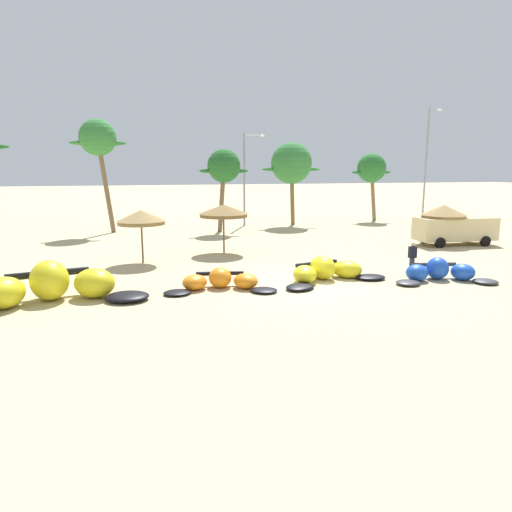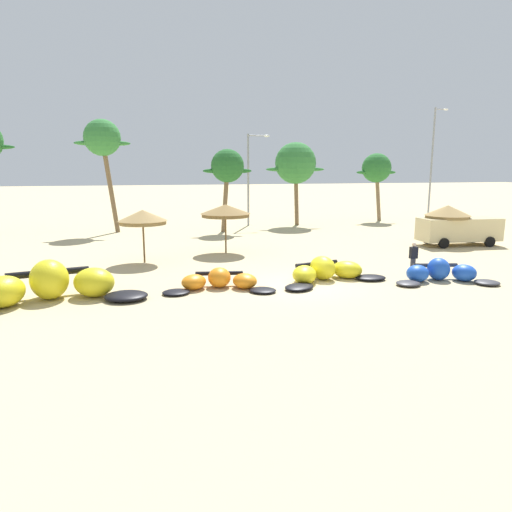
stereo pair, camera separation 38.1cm
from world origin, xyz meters
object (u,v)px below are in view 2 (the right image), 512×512
at_px(kite_far_left, 50,286).
at_px(lamppost_west, 250,174).
at_px(parked_van, 457,229).
at_px(palm_left_of_gap, 227,167).
at_px(palm_center_left, 296,164).
at_px(kite_left_of_center, 326,272).
at_px(palm_left, 102,140).
at_px(kite_center, 441,273).
at_px(palm_center_right, 377,169).
at_px(lamppost_west_center, 433,159).
at_px(kite_left, 219,281).
at_px(beach_umbrella_near_palms, 448,212).
at_px(beach_umbrella_near_van, 143,217).
at_px(person_by_umbrellas, 413,259).
at_px(beach_umbrella_middle, 225,211).

xyz_separation_m(kite_far_left, lamppost_west, (13.30, 21.57, 3.99)).
relative_size(parked_van, palm_left_of_gap, 0.83).
bearing_deg(palm_center_left, palm_left_of_gap, -157.84).
height_order(parked_van, palm_left_of_gap, palm_left_of_gap).
distance_m(kite_left_of_center, palm_left, 23.27).
relative_size(kite_center, palm_center_right, 0.74).
bearing_deg(lamppost_west_center, kite_left, -139.56).
bearing_deg(beach_umbrella_near_palms, palm_left_of_gap, 141.06).
bearing_deg(kite_far_left, beach_umbrella_near_van, 61.69).
height_order(beach_umbrella_near_van, palm_left_of_gap, palm_left_of_gap).
relative_size(parked_van, person_by_umbrellas, 3.39).
distance_m(kite_center, person_by_umbrellas, 1.50).
bearing_deg(kite_left, palm_center_right, 48.59).
height_order(palm_left_of_gap, palm_center_right, palm_left_of_gap).
bearing_deg(palm_center_right, beach_umbrella_near_van, -145.40).
bearing_deg(kite_center, palm_center_left, 88.46).
distance_m(kite_far_left, palm_center_right, 34.63).
height_order(beach_umbrella_near_van, palm_left, palm_left).
relative_size(palm_left, palm_left_of_gap, 1.34).
bearing_deg(kite_left_of_center, lamppost_west, 85.59).
height_order(kite_left, beach_umbrella_middle, beach_umbrella_middle).
xyz_separation_m(kite_far_left, kite_center, (16.71, -0.99, -0.21)).
bearing_deg(kite_far_left, palm_center_right, 40.48).
relative_size(kite_far_left, kite_left, 1.47).
height_order(beach_umbrella_near_van, beach_umbrella_near_palms, beach_umbrella_near_van).
bearing_deg(palm_left_of_gap, beach_umbrella_near_van, -121.34).
bearing_deg(palm_left_of_gap, beach_umbrella_middle, -101.91).
bearing_deg(kite_far_left, palm_center_left, 50.35).
bearing_deg(lamppost_west_center, palm_center_right, 175.03).
relative_size(palm_left, lamppost_west, 1.10).
distance_m(parked_van, palm_left, 26.94).
xyz_separation_m(beach_umbrella_middle, palm_left_of_gap, (2.01, 9.51, 2.61)).
distance_m(parked_van, person_by_umbrellas, 10.71).
bearing_deg(beach_umbrella_near_palms, kite_left_of_center, -148.24).
bearing_deg(palm_left, kite_left_of_center, -61.41).
xyz_separation_m(kite_far_left, person_by_umbrellas, (16.09, 0.31, 0.22)).
height_order(kite_center, lamppost_west, lamppost_west).
distance_m(kite_left_of_center, beach_umbrella_near_van, 10.44).
bearing_deg(beach_umbrella_near_van, parked_van, 1.79).
distance_m(palm_left, lamppost_west, 12.66).
bearing_deg(kite_center, lamppost_west, 98.59).
bearing_deg(kite_left, beach_umbrella_near_van, 114.62).
xyz_separation_m(beach_umbrella_near_palms, palm_left, (-22.41, 12.23, 5.04)).
distance_m(kite_center, beach_umbrella_near_van, 15.34).
relative_size(kite_left, kite_left_of_center, 0.90).
bearing_deg(kite_far_left, kite_left_of_center, 2.13).
xyz_separation_m(kite_center, lamppost_west, (-3.41, 22.55, 4.20)).
relative_size(kite_left, lamppost_west_center, 0.45).
xyz_separation_m(beach_umbrella_middle, palm_left, (-7.52, 11.34, 4.71)).
bearing_deg(palm_left, lamppost_west_center, 3.40).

